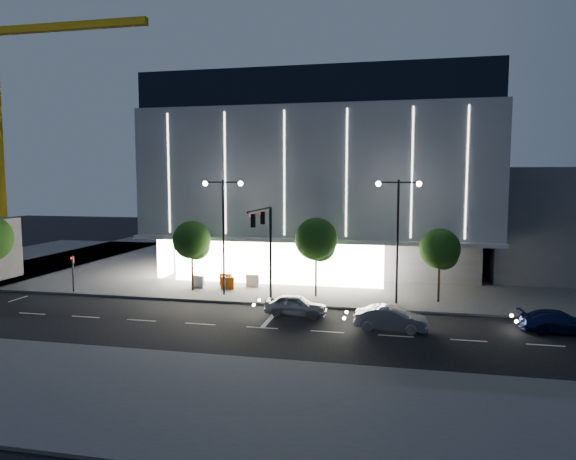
# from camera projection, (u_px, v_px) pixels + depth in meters

# --- Properties ---
(ground) EXTENTS (160.00, 160.00, 0.00)m
(ground) POSITION_uv_depth(u_px,v_px,m) (238.00, 319.00, 33.13)
(ground) COLOR black
(ground) RESTS_ON ground
(sidewalk_museum) EXTENTS (70.00, 40.00, 0.15)m
(sidewalk_museum) POSITION_uv_depth(u_px,v_px,m) (349.00, 262.00, 55.46)
(sidewalk_museum) COLOR #474747
(sidewalk_museum) RESTS_ON ground
(sidewalk_near) EXTENTS (70.00, 10.00, 0.15)m
(sidewalk_near) POSITION_uv_depth(u_px,v_px,m) (267.00, 405.00, 20.41)
(sidewalk_near) COLOR #474747
(sidewalk_near) RESTS_ON ground
(museum) EXTENTS (30.00, 25.80, 18.00)m
(museum) POSITION_uv_depth(u_px,v_px,m) (329.00, 177.00, 53.31)
(museum) COLOR #4C4C51
(museum) RESTS_ON ground
(annex_building) EXTENTS (16.00, 20.00, 10.00)m
(annex_building) POSITION_uv_depth(u_px,v_px,m) (562.00, 220.00, 50.66)
(annex_building) COLOR #4C4C51
(annex_building) RESTS_ON ground
(traffic_mast) EXTENTS (0.33, 5.89, 7.07)m
(traffic_mast) POSITION_uv_depth(u_px,v_px,m) (265.00, 237.00, 35.67)
(traffic_mast) COLOR black
(traffic_mast) RESTS_ON ground
(street_lamp_west) EXTENTS (3.16, 0.36, 9.00)m
(street_lamp_west) POSITION_uv_depth(u_px,v_px,m) (223.00, 220.00, 38.99)
(street_lamp_west) COLOR black
(street_lamp_west) RESTS_ON ground
(street_lamp_east) EXTENTS (3.16, 0.36, 9.00)m
(street_lamp_east) POSITION_uv_depth(u_px,v_px,m) (398.00, 223.00, 36.32)
(street_lamp_east) COLOR black
(street_lamp_east) RESTS_ON ground
(ped_signal_far) EXTENTS (0.22, 0.24, 3.00)m
(ped_signal_far) POSITION_uv_depth(u_px,v_px,m) (73.00, 270.00, 40.40)
(ped_signal_far) COLOR black
(ped_signal_far) RESTS_ON ground
(tower_crane) EXTENTS (32.00, 2.00, 28.50)m
(tower_crane) POSITION_uv_depth(u_px,v_px,m) (0.00, 91.00, 66.76)
(tower_crane) COLOR gold
(tower_crane) RESTS_ON ground
(tree_left) EXTENTS (3.02, 3.02, 5.72)m
(tree_left) POSITION_uv_depth(u_px,v_px,m) (192.00, 242.00, 40.79)
(tree_left) COLOR black
(tree_left) RESTS_ON ground
(tree_mid) EXTENTS (3.25, 3.25, 6.15)m
(tree_mid) POSITION_uv_depth(u_px,v_px,m) (316.00, 242.00, 38.70)
(tree_mid) COLOR black
(tree_mid) RESTS_ON ground
(tree_right) EXTENTS (2.91, 2.91, 5.51)m
(tree_right) POSITION_uv_depth(u_px,v_px,m) (440.00, 251.00, 36.90)
(tree_right) COLOR black
(tree_right) RESTS_ON ground
(car_lead) EXTENTS (4.25, 1.97, 1.41)m
(car_lead) POSITION_uv_depth(u_px,v_px,m) (296.00, 305.00, 33.94)
(car_lead) COLOR gray
(car_lead) RESTS_ON ground
(car_second) EXTENTS (4.41, 1.80, 1.42)m
(car_second) POSITION_uv_depth(u_px,v_px,m) (391.00, 319.00, 30.70)
(car_second) COLOR #9D9EA4
(car_second) RESTS_ON ground
(car_third) EXTENTS (4.64, 2.25, 1.30)m
(car_third) POSITION_uv_depth(u_px,v_px,m) (559.00, 322.00, 30.23)
(car_third) COLOR #121945
(car_third) RESTS_ON ground
(barrier_a) EXTENTS (1.11, 0.28, 1.00)m
(barrier_a) POSITION_uv_depth(u_px,v_px,m) (228.00, 283.00, 41.44)
(barrier_a) COLOR #C9520B
(barrier_a) RESTS_ON sidewalk_museum
(barrier_b) EXTENTS (1.13, 0.48, 1.00)m
(barrier_b) POSITION_uv_depth(u_px,v_px,m) (198.00, 282.00, 42.00)
(barrier_b) COLOR silver
(barrier_b) RESTS_ON sidewalk_museum
(barrier_c) EXTENTS (1.13, 0.48, 1.00)m
(barrier_c) POSITION_uv_depth(u_px,v_px,m) (226.00, 280.00, 42.88)
(barrier_c) COLOR #D43F0B
(barrier_c) RESTS_ON sidewalk_museum
(barrier_d) EXTENTS (1.10, 0.27, 1.00)m
(barrier_d) POSITION_uv_depth(u_px,v_px,m) (253.00, 281.00, 42.45)
(barrier_d) COLOR silver
(barrier_d) RESTS_ON sidewalk_museum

